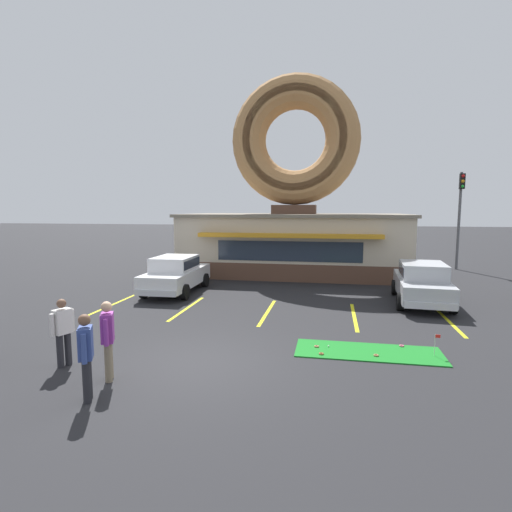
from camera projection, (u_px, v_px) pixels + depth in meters
ground_plane at (196, 364)px, 9.43m from camera, size 160.00×160.00×0.00m
donut_shop_building at (294, 207)px, 22.40m from camera, size 12.30×6.75×10.96m
putting_mat at (368, 352)px, 10.17m from camera, size 3.66×1.34×0.03m
mini_donut_near_left at (376, 355)px, 9.85m from camera, size 0.13×0.13×0.04m
mini_donut_near_right at (321, 354)px, 9.96m from camera, size 0.13×0.13×0.04m
mini_donut_mid_left at (317, 346)px, 10.49m from camera, size 0.13×0.13×0.04m
mini_donut_mid_centre at (402, 346)px, 10.54m from camera, size 0.13×0.13×0.04m
golf_ball at (328, 346)px, 10.49m from camera, size 0.04×0.04×0.04m
putting_flag_pin at (437, 340)px, 9.82m from camera, size 0.13×0.01×0.55m
car_silver at (422, 281)px, 15.33m from camera, size 2.23×4.67×1.60m
car_white at (176, 273)px, 17.39m from camera, size 2.03×4.58×1.60m
pedestrian_blue_sweater_man at (63, 329)px, 9.20m from camera, size 0.36×0.57×1.59m
pedestrian_hooded_kid at (86, 353)px, 7.53m from camera, size 0.39×0.54×1.69m
pedestrian_beanie_man at (108, 337)px, 8.44m from camera, size 0.38×0.55×1.71m
trash_bin at (181, 269)px, 21.01m from camera, size 0.57×0.57×0.97m
traffic_light_pole at (460, 208)px, 23.64m from camera, size 0.28×0.47×5.80m
parking_stripe_far_left at (113, 305)px, 15.25m from camera, size 0.12×3.60×0.01m
parking_stripe_left at (187, 308)px, 14.69m from camera, size 0.12×3.60×0.01m
parking_stripe_mid_left at (267, 312)px, 14.13m from camera, size 0.12×3.60×0.01m
parking_stripe_centre at (354, 316)px, 13.58m from camera, size 0.12×3.60×0.01m
parking_stripe_mid_right at (449, 321)px, 13.02m from camera, size 0.12×3.60×0.01m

